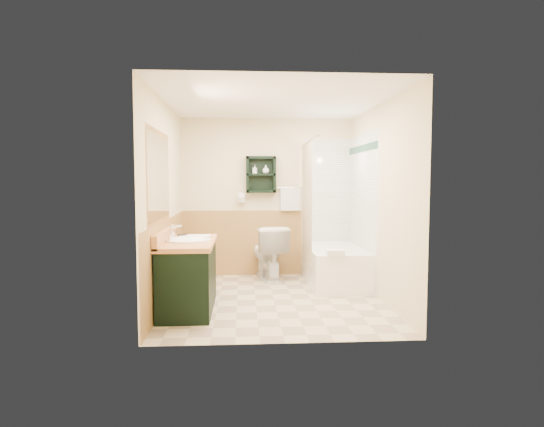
{
  "coord_description": "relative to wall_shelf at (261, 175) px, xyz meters",
  "views": [
    {
      "loc": [
        -0.37,
        -5.47,
        1.47
      ],
      "look_at": [
        -0.01,
        0.2,
        1.05
      ],
      "focal_mm": 30.0,
      "sensor_mm": 36.0,
      "label": 1
    }
  ],
  "objects": [
    {
      "name": "tile_accent",
      "position": [
        1.37,
        -0.66,
        0.35
      ],
      "size": [
        1.5,
        1.5,
        0.1
      ],
      "primitive_type": null,
      "color": "#12422D",
      "rests_on": "right_wall"
    },
    {
      "name": "tile_back",
      "position": [
        1.13,
        0.07,
        -0.5
      ],
      "size": [
        0.95,
        0.95,
        2.1
      ],
      "primitive_type": null,
      "color": "white",
      "rests_on": "back_wall"
    },
    {
      "name": "right_wall",
      "position": [
        1.42,
        -1.41,
        -0.35
      ],
      "size": [
        0.04,
        3.0,
        2.4
      ],
      "primitive_type": "cube",
      "color": "#FFF4C7",
      "rests_on": "ground"
    },
    {
      "name": "towel_bar",
      "position": [
        0.45,
        0.04,
        -0.2
      ],
      "size": [
        0.4,
        0.06,
        0.4
      ],
      "primitive_type": null,
      "color": "silver",
      "rests_on": "back_wall"
    },
    {
      "name": "tile_right",
      "position": [
        1.38,
        -0.66,
        -0.5
      ],
      "size": [
        1.5,
        1.5,
        2.1
      ],
      "primitive_type": null,
      "color": "white",
      "rests_on": "right_wall"
    },
    {
      "name": "mirror_frame",
      "position": [
        -1.17,
        -1.96,
        -0.05
      ],
      "size": [
        1.3,
        1.3,
        1.0
      ],
      "primitive_type": null,
      "color": "olive",
      "rests_on": "left_wall"
    },
    {
      "name": "floor",
      "position": [
        0.1,
        -1.41,
        -1.55
      ],
      "size": [
        3.0,
        3.0,
        0.0
      ],
      "primitive_type": "plane",
      "color": "beige",
      "rests_on": "ground"
    },
    {
      "name": "left_wall",
      "position": [
        -1.22,
        -1.41,
        -0.35
      ],
      "size": [
        0.04,
        3.0,
        2.4
      ],
      "primitive_type": "cube",
      "color": "#FFF4C7",
      "rests_on": "ground"
    },
    {
      "name": "vanity",
      "position": [
        -0.89,
        -1.76,
        -1.16
      ],
      "size": [
        0.59,
        1.24,
        0.79
      ],
      "primitive_type": "cube",
      "color": "black",
      "rests_on": "ground"
    },
    {
      "name": "ceiling",
      "position": [
        0.1,
        -1.41,
        0.87
      ],
      "size": [
        2.6,
        3.0,
        0.04
      ],
      "primitive_type": "cube",
      "color": "white",
      "rests_on": "back_wall"
    },
    {
      "name": "soap_bottle_b",
      "position": [
        0.07,
        -0.01,
        0.06
      ],
      "size": [
        0.14,
        0.15,
        0.1
      ],
      "primitive_type": "imported",
      "rotation": [
        0.0,
        0.0,
        -0.36
      ],
      "color": "white",
      "rests_on": "wall_shelf"
    },
    {
      "name": "mirror_glass",
      "position": [
        -1.17,
        -1.96,
        -0.05
      ],
      "size": [
        1.2,
        1.2,
        0.9
      ],
      "primitive_type": null,
      "color": "white",
      "rests_on": "left_wall"
    },
    {
      "name": "hair_dryer",
      "position": [
        -0.3,
        0.02,
        -0.35
      ],
      "size": [
        0.1,
        0.24,
        0.18
      ],
      "primitive_type": null,
      "color": "white",
      "rests_on": "back_wall"
    },
    {
      "name": "curtain_rod",
      "position": [
        0.63,
        -0.66,
        0.45
      ],
      "size": [
        0.03,
        1.6,
        0.03
      ],
      "primitive_type": "cylinder",
      "rotation": [
        1.57,
        0.0,
        0.0
      ],
      "color": "silver",
      "rests_on": "back_wall"
    },
    {
      "name": "wainscot_left",
      "position": [
        -1.19,
        -1.41,
        -1.05
      ],
      "size": [
        2.98,
        2.98,
        1.0
      ],
      "primitive_type": null,
      "color": "tan",
      "rests_on": "left_wall"
    },
    {
      "name": "wall_shelf",
      "position": [
        0.0,
        0.0,
        0.0
      ],
      "size": [
        0.45,
        0.15,
        0.55
      ],
      "primitive_type": "cube",
      "color": "black",
      "rests_on": "back_wall"
    },
    {
      "name": "shower_curtain",
      "position": [
        0.63,
        -0.48,
        -0.4
      ],
      "size": [
        1.05,
        1.05,
        1.7
      ],
      "primitive_type": null,
      "color": "beige",
      "rests_on": "curtain_rod"
    },
    {
      "name": "tub_towel",
      "position": [
        0.88,
        -1.29,
        -0.99
      ],
      "size": [
        0.22,
        0.18,
        0.07
      ],
      "primitive_type": "cube",
      "color": "silver",
      "rests_on": "bathtub"
    },
    {
      "name": "counter_towel",
      "position": [
        -0.79,
        -1.62,
        -0.74
      ],
      "size": [
        0.27,
        0.22,
        0.04
      ],
      "primitive_type": "cube",
      "color": "silver",
      "rests_on": "vanity"
    },
    {
      "name": "back_wall",
      "position": [
        0.1,
        0.11,
        -0.35
      ],
      "size": [
        2.6,
        0.04,
        2.4
      ],
      "primitive_type": "cube",
      "color": "#FFF4C7",
      "rests_on": "ground"
    },
    {
      "name": "soap_bottle_a",
      "position": [
        -0.09,
        -0.01,
        0.04
      ],
      "size": [
        0.09,
        0.14,
        0.06
      ],
      "primitive_type": "imported",
      "rotation": [
        0.0,
        0.0,
        -0.27
      ],
      "color": "white",
      "rests_on": "wall_shelf"
    },
    {
      "name": "bathtub",
      "position": [
        1.03,
        -0.59,
        -1.29
      ],
      "size": [
        0.79,
        1.5,
        0.52
      ],
      "primitive_type": "cube",
      "color": "white",
      "rests_on": "ground"
    },
    {
      "name": "vanity_book",
      "position": [
        -1.06,
        -1.38,
        -0.66
      ],
      "size": [
        0.15,
        0.05,
        0.2
      ],
      "primitive_type": "imported",
      "rotation": [
        0.0,
        0.0,
        0.25
      ],
      "color": "black",
      "rests_on": "vanity"
    },
    {
      "name": "wainscot_back",
      "position": [
        0.1,
        0.08,
        -1.05
      ],
      "size": [
        2.58,
        2.58,
        1.0
      ],
      "primitive_type": null,
      "color": "tan",
      "rests_on": "back_wall"
    },
    {
      "name": "toilet",
      "position": [
        0.09,
        -0.23,
        -1.16
      ],
      "size": [
        0.61,
        0.88,
        0.79
      ],
      "primitive_type": "imported",
      "rotation": [
        0.0,
        0.0,
        3.36
      ],
      "color": "white",
      "rests_on": "ground"
    }
  ]
}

